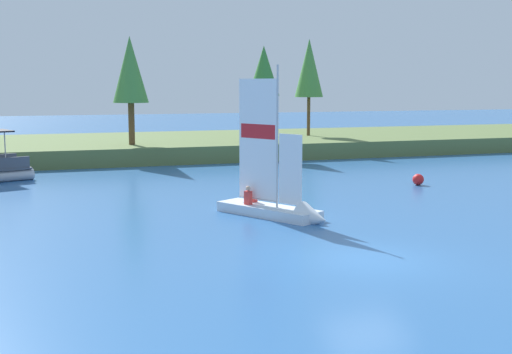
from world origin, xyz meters
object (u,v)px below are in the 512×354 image
(shoreline_tree_centre, at_px, (130,70))
(shoreline_tree_right, at_px, (309,68))
(shoreline_tree_midright, at_px, (264,71))
(channel_buoy, at_px, (418,179))
(sailboat, at_px, (283,206))

(shoreline_tree_centre, height_order, shoreline_tree_right, shoreline_tree_right)
(shoreline_tree_midright, height_order, channel_buoy, shoreline_tree_midright)
(shoreline_tree_midright, distance_m, sailboat, 22.14)
(shoreline_tree_midright, bearing_deg, shoreline_tree_right, 39.80)
(sailboat, xyz_separation_m, channel_buoy, (9.57, 5.87, -0.19))
(channel_buoy, bearing_deg, shoreline_tree_midright, 102.84)
(shoreline_tree_right, distance_m, sailboat, 27.96)
(shoreline_tree_centre, xyz_separation_m, sailboat, (2.86, -20.99, -5.54))
(shoreline_tree_centre, bearing_deg, shoreline_tree_midright, -3.02)
(shoreline_tree_right, bearing_deg, channel_buoy, -95.58)
(sailboat, bearing_deg, shoreline_tree_centre, 158.25)
(shoreline_tree_right, xyz_separation_m, channel_buoy, (-1.85, -18.97, -6.06))
(shoreline_tree_right, bearing_deg, shoreline_tree_midright, -140.20)
(shoreline_tree_midright, distance_m, shoreline_tree_right, 6.77)
(shoreline_tree_right, height_order, sailboat, shoreline_tree_right)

